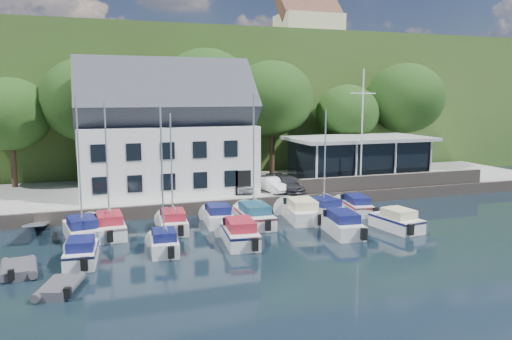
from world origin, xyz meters
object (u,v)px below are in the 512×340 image
(boat_r1_5, at_px, (301,209))
(boat_r2_3, at_px, (341,222))
(flagpole, at_px, (362,130))
(boat_r1_0, at_px, (79,171))
(car_white, at_px, (272,185))
(car_blue, at_px, (324,180))
(boat_r2_2, at_px, (239,231))
(club_pavilion, at_px, (358,158))
(boat_r1_3, at_px, (218,214))
(boat_r1_6, at_px, (325,158))
(boat_r2_4, at_px, (397,219))
(boat_r1_4, at_px, (254,159))
(car_silver, at_px, (243,185))
(car_dgrey, at_px, (286,184))
(boat_r1_2, at_px, (171,167))
(boat_r2_0, at_px, (81,250))
(boat_r2_1, at_px, (162,182))
(boat_r1_7, at_px, (356,204))
(harbor_building, at_px, (166,139))
(dinghy_0, at_px, (19,267))
(dinghy_1, at_px, (60,286))
(boat_r1_1, at_px, (107,166))

(boat_r1_5, xyz_separation_m, boat_r2_3, (1.05, -4.20, -0.03))
(flagpole, distance_m, boat_r1_0, 23.29)
(car_white, relative_size, car_blue, 1.02)
(boat_r2_2, relative_size, boat_r2_3, 0.96)
(club_pavilion, distance_m, boat_r1_5, 13.36)
(boat_r2_3, bearing_deg, boat_r1_3, 151.84)
(boat_r2_3, bearing_deg, club_pavilion, 62.96)
(boat_r1_5, xyz_separation_m, boat_r1_6, (2.02, 0.30, 3.65))
(boat_r2_4, bearing_deg, boat_r1_4, 144.09)
(boat_r2_3, bearing_deg, car_silver, 114.38)
(car_blue, distance_m, boat_r2_3, 11.46)
(car_dgrey, relative_size, boat_r1_2, 0.51)
(boat_r1_0, bearing_deg, boat_r1_6, -8.14)
(boat_r2_0, bearing_deg, car_silver, 47.46)
(boat_r2_1, bearing_deg, boat_r1_2, 78.85)
(car_dgrey, height_order, boat_r2_3, car_dgrey)
(boat_r1_0, bearing_deg, boat_r1_5, -9.13)
(flagpole, bearing_deg, car_blue, 147.53)
(boat_r1_4, relative_size, boat_r1_7, 1.54)
(harbor_building, distance_m, flagpole, 16.58)
(boat_r1_0, relative_size, boat_r2_1, 1.05)
(car_white, bearing_deg, boat_r1_6, -81.10)
(boat_r2_2, bearing_deg, car_white, 65.72)
(boat_r2_3, xyz_separation_m, dinghy_0, (-19.08, -1.47, -0.41))
(car_dgrey, bearing_deg, club_pavilion, 11.23)
(boat_r1_5, relative_size, boat_r2_1, 0.80)
(boat_r1_0, xyz_separation_m, boat_r1_2, (5.71, 0.14, -0.03))
(boat_r1_3, relative_size, boat_r1_4, 0.57)
(boat_r1_5, bearing_deg, boat_r2_0, -153.92)
(boat_r1_3, bearing_deg, boat_r2_0, -142.72)
(boat_r1_0, xyz_separation_m, boat_r1_4, (11.37, 0.01, 0.28))
(club_pavilion, distance_m, boat_r2_0, 28.46)
(boat_r1_0, height_order, boat_r2_3, boat_r1_0)
(dinghy_1, bearing_deg, boat_r1_1, 91.47)
(flagpole, relative_size, boat_r1_4, 1.10)
(boat_r2_2, distance_m, dinghy_0, 12.22)
(car_blue, xyz_separation_m, boat_r2_1, (-15.59, -10.95, 2.50))
(boat_r2_2, distance_m, boat_r2_3, 6.95)
(car_silver, distance_m, boat_r2_4, 13.41)
(boat_r1_1, distance_m, boat_r2_1, 5.56)
(boat_r1_4, xyz_separation_m, boat_r2_0, (-11.40, -4.86, -3.92))
(harbor_building, distance_m, car_white, 9.63)
(car_dgrey, bearing_deg, dinghy_1, -147.72)
(boat_r1_0, bearing_deg, dinghy_1, -105.51)
(car_silver, relative_size, boat_r1_2, 0.41)
(car_dgrey, height_order, boat_r1_1, boat_r1_1)
(boat_r1_3, relative_size, boat_r2_1, 0.64)
(boat_r1_7, relative_size, dinghy_0, 2.01)
(boat_r2_1, xyz_separation_m, boat_r2_2, (4.62, 0.24, -3.35))
(car_silver, distance_m, boat_r1_6, 8.19)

